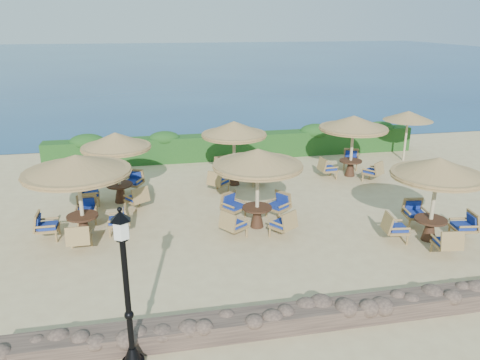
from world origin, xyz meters
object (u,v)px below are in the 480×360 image
(lamp_post, at_px, (128,299))
(extra_parasol, at_px, (408,116))
(cafe_set_1, at_px, (258,173))
(cafe_set_5, at_px, (353,132))
(cafe_set_4, at_px, (234,141))
(cafe_set_3, at_px, (117,155))
(cafe_set_2, at_px, (436,185))
(cafe_set_0, at_px, (78,178))

(lamp_post, xyz_separation_m, extra_parasol, (12.60, 12.00, 0.62))
(cafe_set_1, height_order, cafe_set_5, same)
(lamp_post, relative_size, cafe_set_1, 1.15)
(lamp_post, distance_m, cafe_set_4, 10.88)
(cafe_set_1, distance_m, cafe_set_3, 5.47)
(cafe_set_5, bearing_deg, cafe_set_3, -172.83)
(lamp_post, height_order, extra_parasol, lamp_post)
(cafe_set_2, height_order, cafe_set_5, same)
(cafe_set_4, height_order, cafe_set_5, same)
(cafe_set_0, xyz_separation_m, cafe_set_2, (10.44, -2.38, -0.12))
(cafe_set_1, bearing_deg, cafe_set_3, 144.76)
(cafe_set_4, bearing_deg, cafe_set_2, -51.64)
(extra_parasol, relative_size, cafe_set_0, 0.74)
(cafe_set_4, bearing_deg, cafe_set_1, -90.57)
(cafe_set_0, relative_size, cafe_set_2, 1.13)
(cafe_set_0, relative_size, cafe_set_5, 1.12)
(cafe_set_5, bearing_deg, extra_parasol, 25.97)
(cafe_set_3, bearing_deg, cafe_set_4, 13.44)
(cafe_set_0, height_order, cafe_set_4, same)
(cafe_set_0, relative_size, cafe_set_4, 1.18)
(lamp_post, height_order, cafe_set_4, lamp_post)
(lamp_post, relative_size, cafe_set_3, 1.20)
(cafe_set_1, bearing_deg, cafe_set_4, 89.43)
(lamp_post, height_order, cafe_set_2, lamp_post)
(cafe_set_2, height_order, cafe_set_3, same)
(extra_parasol, height_order, cafe_set_4, cafe_set_4)
(cafe_set_2, bearing_deg, cafe_set_5, 87.98)
(cafe_set_4, distance_m, cafe_set_5, 5.15)
(cafe_set_2, distance_m, cafe_set_4, 7.93)
(cafe_set_1, xyz_separation_m, cafe_set_5, (5.19, 4.37, 0.09))
(lamp_post, distance_m, cafe_set_5, 13.71)
(lamp_post, distance_m, extra_parasol, 17.41)
(lamp_post, height_order, cafe_set_0, lamp_post)
(extra_parasol, height_order, cafe_set_0, cafe_set_0)
(extra_parasol, distance_m, cafe_set_1, 10.64)
(extra_parasol, height_order, cafe_set_5, cafe_set_5)
(cafe_set_0, relative_size, cafe_set_3, 1.17)
(cafe_set_0, distance_m, cafe_set_4, 6.72)
(cafe_set_1, height_order, cafe_set_3, same)
(cafe_set_2, xyz_separation_m, cafe_set_3, (-9.43, 5.14, 0.03))
(cafe_set_5, bearing_deg, cafe_set_4, -178.47)
(cafe_set_4, bearing_deg, lamp_post, -111.14)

